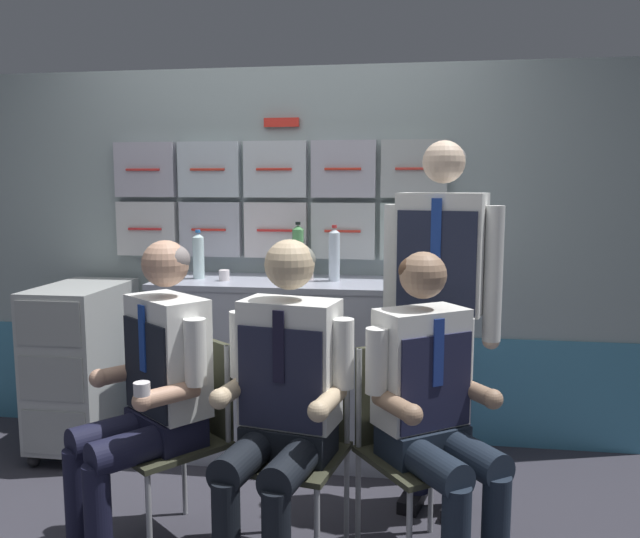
% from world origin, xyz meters
% --- Properties ---
extents(galley_bulkhead, '(4.20, 0.14, 2.15)m').
position_xyz_m(galley_bulkhead, '(-0.00, 1.37, 1.07)').
color(galley_bulkhead, '#95A3A3').
rests_on(galley_bulkhead, ground).
extents(galley_counter, '(1.58, 0.53, 0.97)m').
position_xyz_m(galley_counter, '(0.18, 1.09, 0.49)').
color(galley_counter, '#B1B6C9').
rests_on(galley_counter, ground).
extents(service_trolley, '(0.40, 0.65, 0.94)m').
position_xyz_m(service_trolley, '(-1.04, 0.97, 0.50)').
color(service_trolley, black).
rests_on(service_trolley, ground).
extents(folding_chair_left, '(0.56, 0.56, 0.86)m').
position_xyz_m(folding_chair_left, '(-0.14, 0.16, 0.53)').
color(folding_chair_left, '#A8AAAF').
rests_on(folding_chair_left, ground).
extents(crew_member_left, '(0.63, 0.67, 1.27)m').
position_xyz_m(crew_member_left, '(-0.24, 0.03, 0.70)').
color(crew_member_left, black).
rests_on(crew_member_left, ground).
extents(folding_chair_center, '(0.47, 0.47, 0.86)m').
position_xyz_m(folding_chair_center, '(0.34, 0.13, 0.53)').
color(folding_chair_center, '#A8AAAF').
rests_on(folding_chair_center, ground).
extents(crew_member_center, '(0.52, 0.66, 1.29)m').
position_xyz_m(crew_member_center, '(0.31, -0.03, 0.71)').
color(crew_member_center, black).
rests_on(crew_member_center, ground).
extents(folding_chair_right, '(0.56, 0.56, 0.86)m').
position_xyz_m(folding_chair_right, '(0.78, 0.18, 0.53)').
color(folding_chair_right, '#A8AAAF').
rests_on(folding_chair_right, ground).
extents(crew_member_right, '(0.60, 0.65, 1.24)m').
position_xyz_m(crew_member_right, '(0.87, 0.04, 0.68)').
color(crew_member_right, black).
rests_on(crew_member_right, ground).
extents(crew_member_standing, '(0.52, 0.33, 1.68)m').
position_xyz_m(crew_member_standing, '(0.91, 0.58, 1.00)').
color(crew_member_standing, black).
rests_on(crew_member_standing, ground).
extents(water_bottle_short, '(0.06, 0.06, 0.31)m').
position_xyz_m(water_bottle_short, '(0.14, 1.22, 1.12)').
color(water_bottle_short, '#529856').
rests_on(water_bottle_short, galley_counter).
extents(water_bottle_tall, '(0.06, 0.06, 0.30)m').
position_xyz_m(water_bottle_tall, '(0.36, 1.11, 1.12)').
color(water_bottle_tall, silver).
rests_on(water_bottle_tall, galley_counter).
extents(water_bottle_clear, '(0.06, 0.06, 0.27)m').
position_xyz_m(water_bottle_clear, '(-0.39, 1.08, 1.10)').
color(water_bottle_clear, silver).
rests_on(water_bottle_clear, galley_counter).
extents(paper_cup_tan, '(0.06, 0.06, 0.06)m').
position_xyz_m(paper_cup_tan, '(-0.23, 1.03, 1.01)').
color(paper_cup_tan, white).
rests_on(paper_cup_tan, galley_counter).
extents(espresso_cup_small, '(0.06, 0.06, 0.06)m').
position_xyz_m(espresso_cup_small, '(0.21, 1.13, 1.00)').
color(espresso_cup_small, silver).
rests_on(espresso_cup_small, galley_counter).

